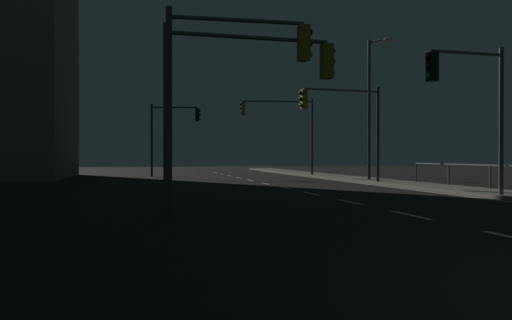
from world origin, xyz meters
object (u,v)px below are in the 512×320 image
traffic_light_mid_right (343,113)px  traffic_light_near_left (173,126)px  traffic_light_overhead_east (234,70)px  street_lamp_far_end (372,96)px  traffic_light_near_right (248,80)px  traffic_light_mid_left (280,120)px  traffic_light_far_right (469,91)px

traffic_light_mid_right → traffic_light_near_left: bearing=120.4°
traffic_light_overhead_east → street_lamp_far_end: 18.66m
traffic_light_near_right → traffic_light_overhead_east: 0.47m
traffic_light_near_left → traffic_light_overhead_east: (0.09, -25.65, 0.04)m
traffic_light_near_right → traffic_light_overhead_east: traffic_light_overhead_east is taller
traffic_light_near_right → traffic_light_mid_left: 24.90m
traffic_light_near_right → traffic_light_mid_left: size_ratio=0.88×
traffic_light_mid_left → street_lamp_far_end: (3.19, -8.68, 0.81)m
traffic_light_far_right → traffic_light_near_left: bearing=110.1°
traffic_light_far_right → traffic_light_overhead_east: size_ratio=0.96×
traffic_light_mid_right → traffic_light_far_right: (0.68, -9.93, -0.01)m
traffic_light_mid_right → traffic_light_far_right: bearing=-86.1°
traffic_light_near_left → street_lamp_far_end: street_lamp_far_end is taller
traffic_light_far_right → street_lamp_far_end: 13.10m
traffic_light_near_right → traffic_light_far_right: bearing=16.4°
traffic_light_near_left → traffic_light_near_right: bearing=-88.9°
street_lamp_far_end → traffic_light_mid_right: bearing=-134.5°
traffic_light_mid_left → traffic_light_mid_right: bearing=-88.4°
traffic_light_near_right → traffic_light_far_right: traffic_light_far_right is taller
traffic_light_mid_right → traffic_light_far_right: size_ratio=0.98×
street_lamp_far_end → traffic_light_near_left: bearing=135.9°
traffic_light_mid_left → traffic_light_overhead_east: traffic_light_mid_left is taller
traffic_light_near_right → traffic_light_near_left: 25.55m
traffic_light_near_right → traffic_light_near_left: (-0.47, 25.55, 0.20)m
traffic_light_near_left → traffic_light_overhead_east: 25.65m
traffic_light_mid_right → traffic_light_near_right: traffic_light_mid_right is taller
traffic_light_near_left → traffic_light_overhead_east: traffic_light_overhead_east is taller
traffic_light_overhead_east → traffic_light_far_right: bearing=16.3°
traffic_light_mid_left → traffic_light_overhead_east: bearing=-107.1°
traffic_light_mid_right → traffic_light_mid_left: bearing=91.6°
traffic_light_mid_left → traffic_light_far_right: traffic_light_mid_left is taller
traffic_light_mid_right → traffic_light_overhead_east: traffic_light_overhead_east is taller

